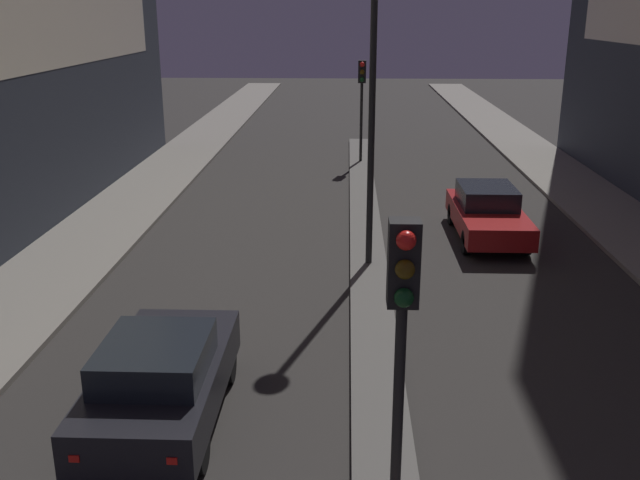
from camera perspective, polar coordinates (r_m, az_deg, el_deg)
name	(u,v)px	position (r m, az deg, el deg)	size (l,w,h in m)	color
median_strip	(366,235)	(20.45, 3.72, 0.37)	(0.93, 31.23, 0.13)	#56544F
traffic_light_near	(402,323)	(7.40, 6.55, -6.58)	(0.32, 0.42, 4.14)	black
traffic_light_mid	(362,88)	(29.90, 3.37, 12.08)	(0.32, 0.42, 4.14)	black
street_lamp	(374,7)	(17.03, 4.36, 18.12)	(0.62, 0.62, 8.37)	black
car_left_lane	(161,379)	(11.55, -12.59, -10.77)	(1.83, 4.13, 1.52)	black
car_right_lane	(487,213)	(20.78, 13.25, 2.14)	(1.79, 4.41, 1.46)	maroon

